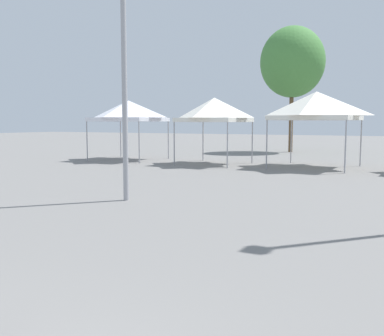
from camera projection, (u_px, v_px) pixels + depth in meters
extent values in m
cylinder|color=#9E9EA3|center=(87.00, 139.00, 22.88)|extent=(0.06, 0.06, 2.30)
cylinder|color=#9E9EA3|center=(139.00, 140.00, 21.59)|extent=(0.06, 0.06, 2.30)
cylinder|color=#9E9EA3|center=(121.00, 138.00, 25.78)|extent=(0.06, 0.06, 2.30)
cylinder|color=#9E9EA3|center=(168.00, 138.00, 24.49)|extent=(0.06, 0.06, 2.30)
pyramid|color=white|center=(129.00, 109.00, 23.52)|extent=(3.57, 3.57, 0.93)
cube|color=white|center=(129.00, 120.00, 23.57)|extent=(3.53, 3.53, 0.20)
cylinder|color=#9E9EA3|center=(174.00, 142.00, 20.73)|extent=(0.06, 0.06, 2.26)
cylinder|color=#9E9EA3|center=(227.00, 143.00, 19.29)|extent=(0.06, 0.06, 2.26)
cylinder|color=#9E9EA3|center=(203.00, 140.00, 23.15)|extent=(0.06, 0.06, 2.26)
cylinder|color=#9E9EA3|center=(252.00, 141.00, 21.71)|extent=(0.06, 0.06, 2.26)
pyramid|color=white|center=(214.00, 108.00, 21.05)|extent=(3.12, 3.12, 0.98)
cube|color=white|center=(214.00, 120.00, 21.11)|extent=(3.09, 3.09, 0.20)
cylinder|color=#9E9EA3|center=(267.00, 142.00, 19.05)|extent=(0.06, 0.06, 2.35)
cylinder|color=#9E9EA3|center=(346.00, 144.00, 17.33)|extent=(0.06, 0.06, 2.35)
cylinder|color=#9E9EA3|center=(291.00, 140.00, 21.90)|extent=(0.06, 0.06, 2.35)
cylinder|color=#9E9EA3|center=(361.00, 141.00, 20.18)|extent=(0.06, 0.06, 2.35)
pyramid|color=white|center=(316.00, 104.00, 19.44)|extent=(3.71, 3.71, 1.08)
cube|color=white|center=(316.00, 118.00, 19.50)|extent=(3.67, 3.67, 0.20)
cylinder|color=#9E9EA3|center=(124.00, 32.00, 10.97)|extent=(0.14, 0.14, 8.63)
cylinder|color=brown|center=(291.00, 120.00, 29.87)|extent=(0.28, 0.28, 4.40)
ellipsoid|color=#47843D|center=(292.00, 62.00, 29.46)|extent=(4.36, 4.36, 4.79)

